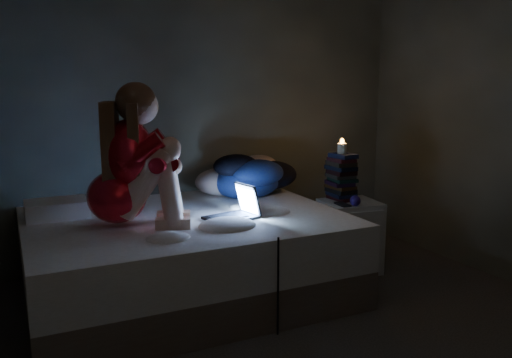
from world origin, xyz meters
TOP-DOWN VIEW (x-y plane):
  - floor at (0.00, 0.00)m, footprint 3.60×3.80m
  - wall_back at (0.00, 1.91)m, footprint 3.60×0.02m
  - bed at (-0.43, 1.10)m, footprint 2.07×1.55m
  - pillow at (-1.22, 1.44)m, footprint 0.40×0.28m
  - woman at (-0.90, 1.02)m, footprint 0.64×0.52m
  - laptop at (-0.19, 0.89)m, footprint 0.37×0.30m
  - clothes_pile at (0.21, 1.51)m, footprint 0.65×0.54m
  - nightstand at (0.87, 1.01)m, footprint 0.46×0.42m
  - book_stack at (0.84, 1.11)m, footprint 0.19×0.25m
  - candle at (0.84, 1.11)m, footprint 0.07×0.07m
  - phone at (0.75, 0.92)m, footprint 0.08×0.14m
  - blue_orb at (0.83, 0.87)m, footprint 0.08×0.08m

SIDE VIEW (x-z plane):
  - floor at x=0.00m, z-range -0.02..0.00m
  - nightstand at x=0.87m, z-range 0.00..0.56m
  - bed at x=-0.43m, z-range 0.00..0.57m
  - phone at x=0.75m, z-range 0.56..0.57m
  - blue_orb at x=0.83m, z-range 0.56..0.64m
  - pillow at x=-1.22m, z-range 0.57..0.68m
  - laptop at x=-0.19m, z-range 0.57..0.80m
  - book_stack at x=0.84m, z-range 0.56..0.92m
  - clothes_pile at x=0.21m, z-range 0.57..0.92m
  - candle at x=0.84m, z-range 0.92..1.00m
  - woman at x=-0.90m, z-range 0.57..1.47m
  - wall_back at x=0.00m, z-range 0.00..2.60m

